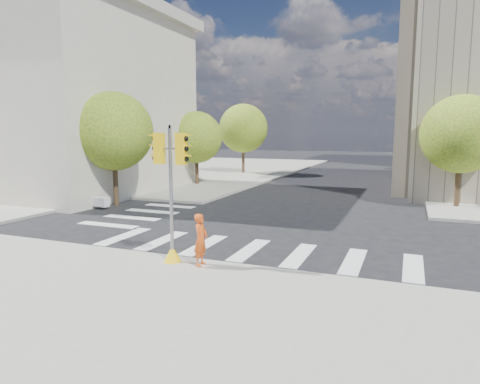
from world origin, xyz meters
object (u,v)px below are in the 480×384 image
lamp_far (447,128)px  traffic_signal (171,206)px  planter_wall (71,198)px  lamp_near (464,125)px  photographer (201,240)px

lamp_far → traffic_signal: lamp_far is taller
traffic_signal → planter_wall: bearing=145.4°
lamp_near → planter_wall: 24.01m
lamp_near → planter_wall: bearing=-152.7°
lamp_near → planter_wall: lamp_near is taller
lamp_far → planter_wall: (-21.00, -24.85, -4.18)m
photographer → lamp_near: bearing=-27.4°
photographer → traffic_signal: bearing=86.4°
lamp_near → traffic_signal: 21.15m
lamp_far → photographer: lamp_far is taller
photographer → planter_wall: (-12.31, 7.77, -0.55)m
lamp_near → photographer: 20.87m
lamp_far → planter_wall: 32.81m
planter_wall → traffic_signal: bearing=-24.3°
photographer → planter_wall: 14.56m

